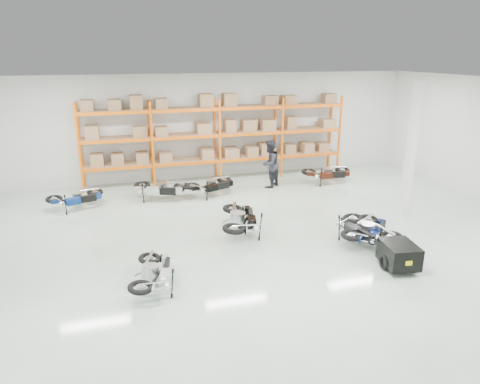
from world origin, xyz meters
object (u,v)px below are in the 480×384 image
object	(u,v)px
moto_back_a	(76,195)
moto_blue_centre	(368,226)
moto_black_far_left	(241,215)
moto_back_b	(160,185)
moto_silver_left	(154,268)
moto_touring_right	(365,226)
moto_back_d	(328,170)
trailer	(399,255)
moto_back_c	(211,182)
person_back	(270,164)

from	to	relation	value
moto_back_a	moto_blue_centre	bearing A→B (deg)	-140.38
moto_black_far_left	moto_back_b	size ratio (longest dim) A/B	1.07
moto_silver_left	moto_touring_right	bearing A→B (deg)	-159.63
moto_black_far_left	moto_back_b	xyz separation A→B (m)	(-2.03, 3.97, -0.04)
moto_silver_left	moto_back_d	xyz separation A→B (m)	(7.93, 6.67, 0.05)
trailer	moto_back_c	world-z (taller)	moto_back_c
moto_touring_right	trailer	world-z (taller)	moto_touring_right
moto_back_d	moto_back_a	bearing A→B (deg)	96.37
moto_silver_left	person_back	bearing A→B (deg)	-115.19
moto_blue_centre	moto_back_d	size ratio (longest dim) A/B	0.96
moto_black_far_left	person_back	xyz separation A→B (m)	(2.47, 4.29, 0.39)
moto_blue_centre	trailer	distance (m)	1.63
moto_touring_right	moto_back_b	distance (m)	7.75
moto_back_c	person_back	world-z (taller)	person_back
moto_back_d	moto_silver_left	bearing A→B (deg)	134.21
moto_blue_centre	trailer	world-z (taller)	moto_blue_centre
moto_back_b	moto_back_d	xyz separation A→B (m)	(7.09, 0.18, 0.00)
moto_black_far_left	moto_touring_right	bearing A→B (deg)	166.24
moto_black_far_left	moto_back_c	size ratio (longest dim) A/B	1.12
trailer	moto_back_d	world-z (taller)	moto_back_d
trailer	moto_back_c	distance (m)	7.93
moto_back_a	trailer	bearing A→B (deg)	-147.85
moto_back_d	person_back	size ratio (longest dim) A/B	0.93
moto_back_a	person_back	size ratio (longest dim) A/B	0.86
moto_touring_right	trailer	size ratio (longest dim) A/B	1.10
moto_black_far_left	person_back	size ratio (longest dim) A/B	1.00
moto_back_c	moto_back_a	bearing A→B (deg)	72.59
moto_blue_centre	moto_back_c	distance (m)	6.55
trailer	person_back	world-z (taller)	person_back
moto_silver_left	moto_back_d	distance (m)	10.36
trailer	moto_back_d	distance (m)	7.69
moto_back_a	moto_touring_right	bearing A→B (deg)	-140.81
moto_back_d	person_back	bearing A→B (deg)	90.88
moto_touring_right	trailer	distance (m)	1.61
moto_touring_right	moto_silver_left	bearing A→B (deg)	176.45
moto_back_a	person_back	xyz separation A→B (m)	(7.48, 0.54, 0.47)
moto_silver_left	moto_black_far_left	distance (m)	3.82
moto_blue_centre	person_back	xyz separation A→B (m)	(-0.86, 6.00, 0.45)
moto_back_a	moto_back_b	xyz separation A→B (m)	(2.97, 0.21, 0.04)
moto_touring_right	moto_back_c	xyz separation A→B (m)	(-3.29, 5.62, -0.03)
moto_back_b	moto_back_c	bearing A→B (deg)	-70.64
moto_touring_right	moto_back_c	bearing A→B (deg)	109.33
moto_black_far_left	moto_back_b	world-z (taller)	moto_black_far_left
trailer	moto_back_c	xyz separation A→B (m)	(-3.29, 7.21, 0.13)
moto_silver_left	moto_back_b	size ratio (longest dim) A/B	0.90
moto_back_a	moto_back_b	size ratio (longest dim) A/B	0.93
moto_touring_right	trailer	bearing A→B (deg)	-101.04
person_back	moto_silver_left	bearing A→B (deg)	10.70
moto_back_b	moto_back_c	world-z (taller)	moto_back_b
moto_black_far_left	moto_touring_right	distance (m)	3.66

